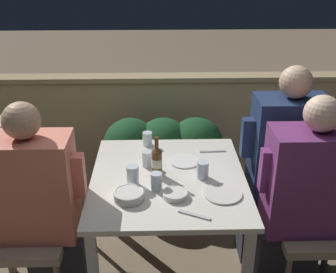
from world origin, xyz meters
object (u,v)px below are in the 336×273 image
Objects in this scene: chair_left_far at (23,185)px; person_purple_stripe at (302,203)px; chair_left_near at (4,216)px; beer_bottle at (157,161)px; chair_right_far at (311,179)px; person_coral_top at (42,209)px; person_navy_jumper at (280,168)px; potted_plant at (13,158)px.

person_purple_stripe reaches higher than chair_left_far.
beer_bottle is at bearing 12.74° from chair_left_near.
chair_right_far reaches higher than beer_bottle.
person_coral_top is at bearing -163.18° from beer_bottle.
chair_left_near is 0.31m from chair_left_far.
beer_bottle is at bearing 167.49° from person_purple_stripe.
chair_left_far is 1.59m from person_navy_jumper.
chair_left_near is 1.00× the size of chair_left_far.
chair_left_near is at bearing -180.00° from person_coral_top.
chair_right_far is 1.30× the size of potted_plant.
person_purple_stripe is 1.67× the size of potted_plant.
beer_bottle is at bearing -32.99° from potted_plant.
chair_left_near is 1.64m from person_navy_jumper.
chair_right_far is at bearing 9.02° from beer_bottle.
chair_left_far is at bearing -66.17° from potted_plant.
potted_plant is (-1.88, 0.88, -0.16)m from person_purple_stripe.
potted_plant is (-1.08, 0.70, -0.34)m from beer_bottle.
chair_left_near is at bearing -93.05° from chair_left_far.
chair_right_far is (1.81, 0.34, 0.00)m from chair_left_near.
chair_left_far is 1.65m from person_purple_stripe.
beer_bottle is at bearing -170.98° from chair_right_far.
person_navy_jumper is (-0.21, 0.00, 0.08)m from chair_right_far.
person_coral_top is at bearing -167.86° from chair_right_far.
chair_left_near is at bearing -167.26° from beer_bottle.
chair_left_far is at bearing 169.54° from person_purple_stripe.
chair_left_far is 1.00× the size of chair_right_far.
person_purple_stripe is 5.18× the size of beer_bottle.
person_purple_stripe is 0.38m from chair_right_far.
chair_left_near is 0.93m from potted_plant.
person_coral_top is 1.26× the size of chair_right_far.
chair_right_far is at bearing 62.71° from person_purple_stripe.
person_coral_top is 1.43m from person_purple_stripe.
chair_left_far is 0.78× the size of person_purple_stripe.
potted_plant is (-1.84, 0.55, -0.20)m from person_navy_jumper.
person_navy_jumper is (1.39, 0.34, 0.04)m from person_coral_top.
person_navy_jumper reaches higher than person_purple_stripe.
beer_bottle is 0.32× the size of potted_plant.
beer_bottle is at bearing -168.55° from person_navy_jumper.
person_purple_stripe is at bearing -117.29° from chair_right_far.
chair_right_far is at bearing 1.02° from chair_left_far.
beer_bottle is (0.82, -0.12, 0.23)m from chair_left_far.
person_navy_jumper reaches higher than chair_left_far.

